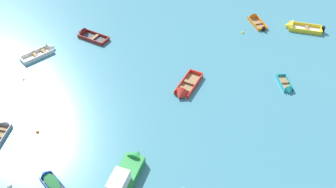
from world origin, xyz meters
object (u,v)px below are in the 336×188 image
object	(u,v)px
rowboat_maroon_midfield_right	(86,35)
mooring_buoy_near_foreground	(10,186)
mooring_buoy_midfield	(24,80)
mooring_buoy_far_field	(243,33)
rowboat_yellow_back_row_center	(296,27)
rowboat_grey_outer_right	(3,129)
rowboat_red_midfield_left	(184,91)
rowboat_orange_cluster_inner	(254,19)
rowboat_blue_back_row_left	(49,179)
rowboat_white_outer_left	(46,51)
rowboat_turquoise_far_back	(287,88)
mooring_buoy_trailing	(38,132)
motor_launch_green_foreground_center	(124,178)

from	to	relation	value
rowboat_maroon_midfield_right	mooring_buoy_near_foreground	xyz separation A→B (m)	(-3.36, -20.27, -0.19)
mooring_buoy_midfield	mooring_buoy_far_field	bearing A→B (deg)	16.90
rowboat_yellow_back_row_center	rowboat_maroon_midfield_right	distance (m)	25.57
rowboat_grey_outer_right	rowboat_maroon_midfield_right	size ratio (longest dim) A/B	0.75
rowboat_yellow_back_row_center	mooring_buoy_far_field	world-z (taller)	rowboat_yellow_back_row_center
rowboat_red_midfield_left	rowboat_maroon_midfield_right	world-z (taller)	rowboat_red_midfield_left
rowboat_orange_cluster_inner	rowboat_grey_outer_right	bearing A→B (deg)	-147.21
rowboat_blue_back_row_left	rowboat_orange_cluster_inner	bearing A→B (deg)	46.43
rowboat_yellow_back_row_center	mooring_buoy_midfield	world-z (taller)	rowboat_yellow_back_row_center
rowboat_white_outer_left	rowboat_turquoise_far_back	xyz separation A→B (m)	(25.25, -7.44, -0.05)
rowboat_blue_back_row_left	mooring_buoy_midfield	world-z (taller)	rowboat_blue_back_row_left
rowboat_maroon_midfield_right	mooring_buoy_trailing	size ratio (longest dim) A/B	12.19
rowboat_white_outer_left	rowboat_orange_cluster_inner	xyz separation A→B (m)	(25.03, 5.52, -0.04)
rowboat_turquoise_far_back	mooring_buoy_midfield	bearing A→B (deg)	173.95
rowboat_white_outer_left	mooring_buoy_far_field	size ratio (longest dim) A/B	11.03
rowboat_blue_back_row_left	mooring_buoy_far_field	bearing A→B (deg)	45.56
mooring_buoy_near_foreground	rowboat_red_midfield_left	bearing A→B (deg)	34.56
rowboat_turquoise_far_back	rowboat_blue_back_row_left	world-z (taller)	rowboat_turquoise_far_back
rowboat_blue_back_row_left	rowboat_grey_outer_right	bearing A→B (deg)	133.19
rowboat_grey_outer_right	rowboat_blue_back_row_left	size ratio (longest dim) A/B	1.19
rowboat_grey_outer_right	mooring_buoy_near_foreground	size ratio (longest dim) A/B	8.04
rowboat_white_outer_left	rowboat_turquoise_far_back	world-z (taller)	rowboat_white_outer_left
rowboat_grey_outer_right	rowboat_blue_back_row_left	xyz separation A→B (m)	(5.07, -5.40, 0.04)
rowboat_blue_back_row_left	mooring_buoy_near_foreground	size ratio (longest dim) A/B	6.74
rowboat_red_midfield_left	mooring_buoy_trailing	world-z (taller)	rowboat_red_midfield_left
rowboat_turquoise_far_back	rowboat_blue_back_row_left	bearing A→B (deg)	-156.35
motor_launch_green_foreground_center	mooring_buoy_near_foreground	world-z (taller)	motor_launch_green_foreground_center
rowboat_grey_outer_right	rowboat_turquoise_far_back	size ratio (longest dim) A/B	1.13
mooring_buoy_midfield	rowboat_red_midfield_left	bearing A→B (deg)	-9.63
motor_launch_green_foreground_center	mooring_buoy_midfield	bearing A→B (deg)	130.74
rowboat_grey_outer_right	mooring_buoy_near_foreground	xyz separation A→B (m)	(2.10, -5.72, -0.16)
rowboat_blue_back_row_left	mooring_buoy_near_foreground	xyz separation A→B (m)	(-2.97, -0.32, -0.20)
rowboat_red_midfield_left	rowboat_orange_cluster_inner	xyz separation A→B (m)	(10.05, 12.91, -0.05)
rowboat_yellow_back_row_center	mooring_buoy_trailing	xyz separation A→B (m)	(-28.01, -15.22, -0.23)
rowboat_turquoise_far_back	rowboat_blue_back_row_left	distance (m)	23.49
motor_launch_green_foreground_center	mooring_buoy_far_field	size ratio (longest dim) A/B	16.83
rowboat_yellow_back_row_center	rowboat_turquoise_far_back	world-z (taller)	rowboat_yellow_back_row_center
rowboat_yellow_back_row_center	rowboat_grey_outer_right	bearing A→B (deg)	-154.45
rowboat_maroon_midfield_right	mooring_buoy_trailing	xyz separation A→B (m)	(-2.44, -14.93, -0.19)
rowboat_white_outer_left	rowboat_red_midfield_left	distance (m)	16.70
rowboat_white_outer_left	rowboat_grey_outer_right	distance (m)	11.54
rowboat_white_outer_left	rowboat_yellow_back_row_center	xyz separation A→B (m)	(29.69, 3.37, 0.03)
rowboat_white_outer_left	rowboat_maroon_midfield_right	world-z (taller)	rowboat_maroon_midfield_right
motor_launch_green_foreground_center	rowboat_blue_back_row_left	bearing A→B (deg)	176.03
rowboat_grey_outer_right	rowboat_orange_cluster_inner	bearing A→B (deg)	32.79
rowboat_red_midfield_left	rowboat_grey_outer_right	world-z (taller)	rowboat_red_midfield_left
rowboat_red_midfield_left	rowboat_blue_back_row_left	bearing A→B (deg)	-139.88
rowboat_maroon_midfield_right	rowboat_blue_back_row_left	bearing A→B (deg)	-91.12
mooring_buoy_midfield	rowboat_blue_back_row_left	bearing A→B (deg)	-67.49
rowboat_maroon_midfield_right	rowboat_red_midfield_left	bearing A→B (deg)	-44.02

